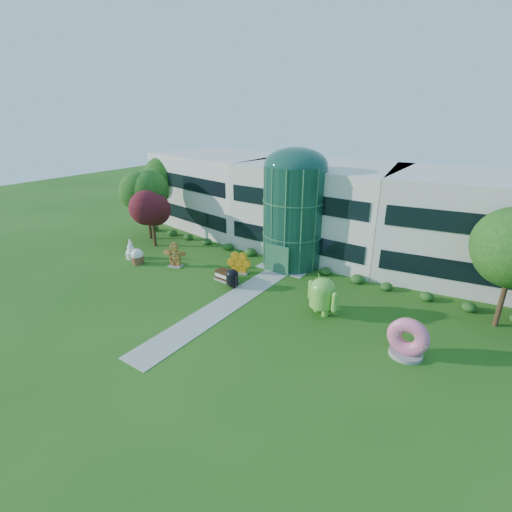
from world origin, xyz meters
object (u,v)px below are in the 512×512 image
Objects in this scene: android_black at (232,277)px; donut at (408,337)px; android_green at (322,293)px; gingerbread at (175,254)px.

donut is at bearing 15.37° from android_black.
android_black is at bearing -157.28° from android_green.
gingerbread is (-7.59, 0.47, 0.27)m from android_black.
gingerbread is (-15.97, 0.15, -0.46)m from android_green.
android_green is 1.26× the size of gingerbread.
android_black is (-8.39, -0.32, -0.74)m from android_green.
donut reaches higher than android_black.
donut reaches higher than gingerbread.
donut is (6.71, -1.70, -0.38)m from android_green.
android_green reaches higher than gingerbread.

